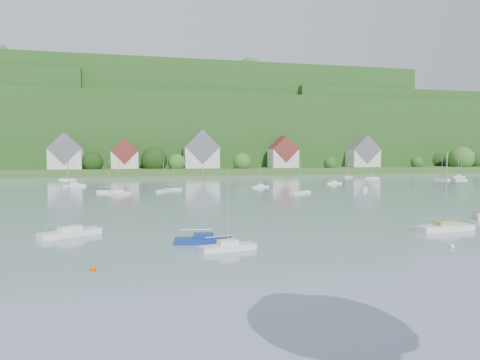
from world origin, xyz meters
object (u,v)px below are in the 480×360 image
(near_sailboat_0, at_px, (228,246))
(near_sailboat_1, at_px, (203,239))
(near_sailboat_2, at_px, (445,227))
(near_sailboat_6, at_px, (70,232))

(near_sailboat_0, distance_m, near_sailboat_1, 4.21)
(near_sailboat_1, distance_m, near_sailboat_2, 30.22)
(near_sailboat_2, distance_m, near_sailboat_6, 45.16)
(near_sailboat_0, relative_size, near_sailboat_6, 0.81)
(near_sailboat_0, xyz_separation_m, near_sailboat_1, (-1.93, 3.74, 0.02))
(near_sailboat_0, xyz_separation_m, near_sailboat_6, (-16.43, 11.09, 0.05))
(near_sailboat_0, height_order, near_sailboat_2, near_sailboat_2)
(near_sailboat_1, bearing_deg, near_sailboat_6, 160.53)
(near_sailboat_2, bearing_deg, near_sailboat_0, -174.42)
(near_sailboat_1, height_order, near_sailboat_6, near_sailboat_6)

